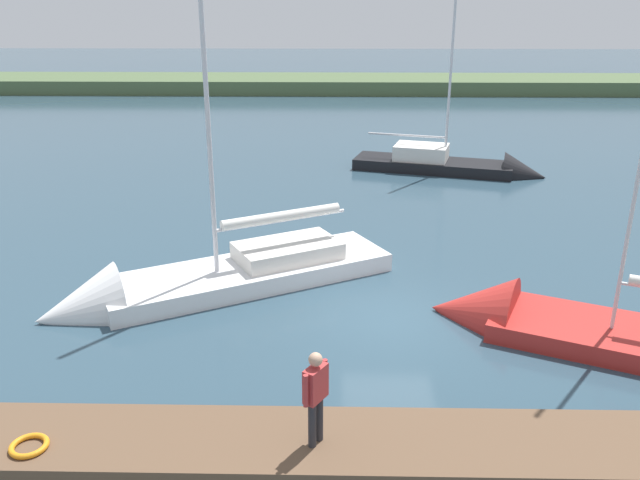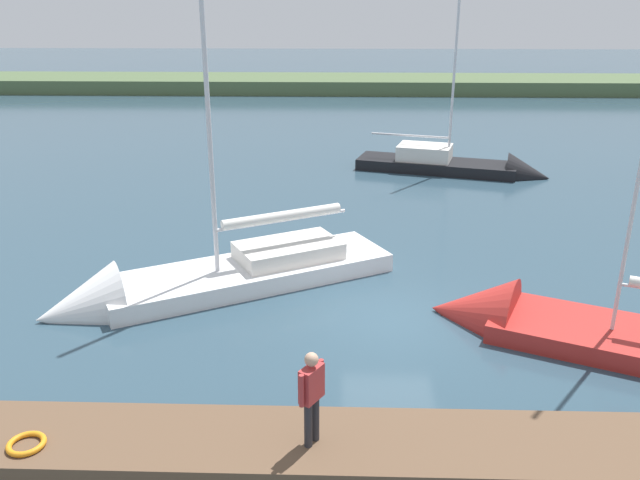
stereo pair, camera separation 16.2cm
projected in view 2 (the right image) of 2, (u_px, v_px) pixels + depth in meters
ground_plane at (392, 319)px, 16.77m from camera, size 200.00×200.00×0.00m
far_shoreline at (356, 91)px, 59.23m from camera, size 180.00×8.00×2.40m
dock_pier at (416, 454)px, 11.33m from camera, size 24.40×1.88×0.59m
life_ring_buoy at (26, 444)px, 11.06m from camera, size 0.66×0.66×0.10m
sailboat_inner_slip at (195, 286)px, 18.20m from camera, size 9.93×6.86×11.57m
sailboat_behind_pier at (585, 335)px, 15.59m from camera, size 9.49×5.97×11.64m
sailboat_far_left at (464, 169)px, 30.86m from camera, size 9.22×4.53×11.38m
person_on_dock at (312, 392)px, 10.82m from camera, size 0.44×0.58×1.76m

